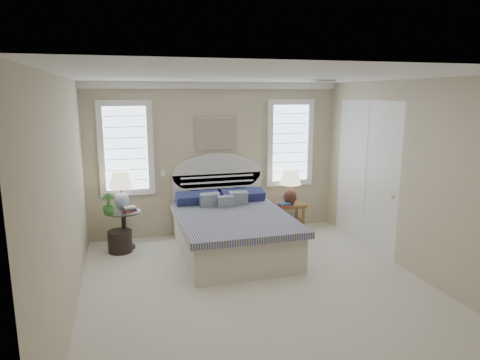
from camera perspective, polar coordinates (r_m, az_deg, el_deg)
The scene contains 21 objects.
floor at distance 5.74m, azimuth 2.62°, elevation -14.42°, with size 4.50×5.00×0.01m, color #BFB6A3.
ceiling at distance 5.17m, azimuth 2.90°, elevation 13.62°, with size 4.50×5.00×0.01m, color white.
wall_back at distance 7.66m, azimuth -3.20°, elevation 2.79°, with size 4.50×0.02×2.70m, color beige.
wall_left at distance 5.06m, azimuth -22.19°, elevation -2.59°, with size 0.02×5.00×2.70m, color beige.
wall_right at distance 6.36m, azimuth 22.35°, elevation 0.14°, with size 0.02×5.00×2.70m, color beige.
crown_molding at distance 7.54m, azimuth -3.24°, elevation 12.49°, with size 4.50×0.08×0.12m, color white.
hvac_vent at distance 6.37m, azimuth 11.06°, elevation 12.84°, with size 0.30×0.20×0.02m, color #B2B2B2.
switch_plate at distance 7.53m, azimuth -10.22°, elevation 0.94°, with size 0.08×0.01×0.12m, color white.
window_left at distance 7.43m, azimuth -14.96°, elevation 4.09°, with size 0.90×0.06×1.60m, color #C9E3FF.
window_right at distance 8.03m, azimuth 6.65°, elevation 4.94°, with size 0.90×0.06×1.60m, color #C9E3FF.
painting at distance 7.57m, azimuth -3.17°, elevation 6.27°, with size 0.74×0.04×0.58m, color silver.
closet_door at distance 7.34m, azimuth 16.41°, elevation 0.77°, with size 0.02×1.80×2.40m, color white.
bed at distance 6.90m, azimuth -1.19°, elevation -6.42°, with size 1.72×2.28×1.47m.
side_table_left at distance 7.26m, azimuth -15.19°, elevation -5.91°, with size 0.56×0.56×0.63m.
nightstand_right at distance 7.93m, azimuth 6.68°, elevation -4.11°, with size 0.50×0.40×0.53m.
floor_pot at distance 7.19m, azimuth -15.70°, elevation -7.88°, with size 0.38×0.38×0.35m, color black.
lamp_left at distance 7.21m, azimuth -15.58°, elevation -0.84°, with size 0.52×0.52×0.64m.
lamp_right at distance 7.74m, azimuth 6.72°, elevation -0.43°, with size 0.42×0.42×0.64m.
potted_plant at distance 7.00m, azimuth -17.14°, elevation -3.12°, with size 0.19×0.19×0.34m, color #36722D.
books_left at distance 7.15m, azimuth -14.48°, elevation -3.78°, with size 0.23×0.20×0.08m.
books_right at distance 7.68m, azimuth 5.94°, elevation -3.27°, with size 0.23×0.18×0.06m.
Camera 1 is at (-1.65, -4.89, 2.51)m, focal length 32.00 mm.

